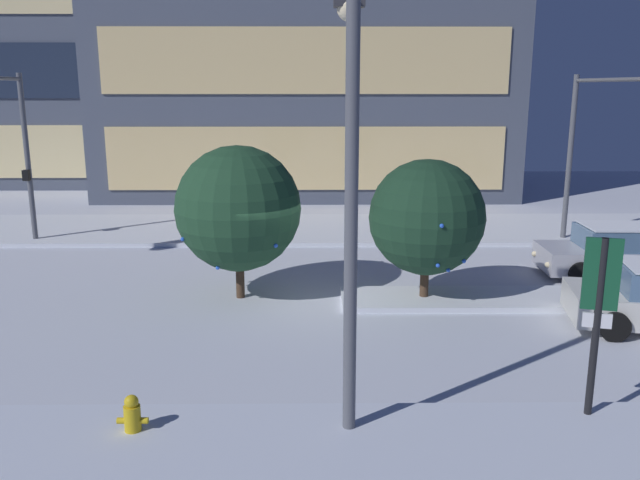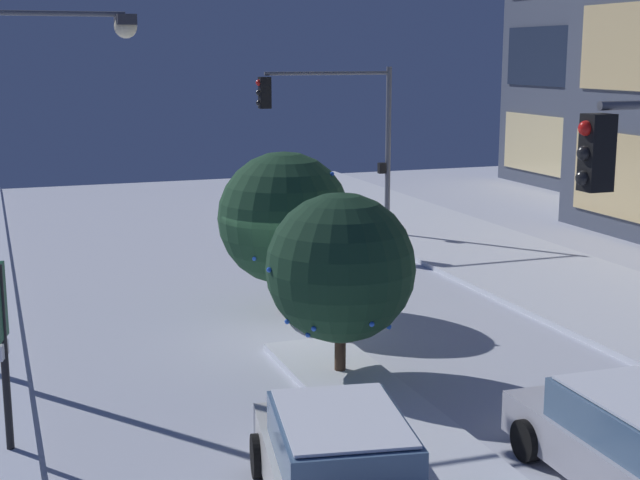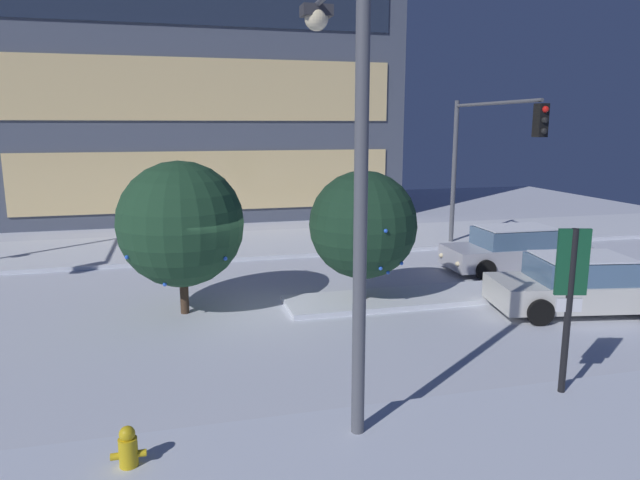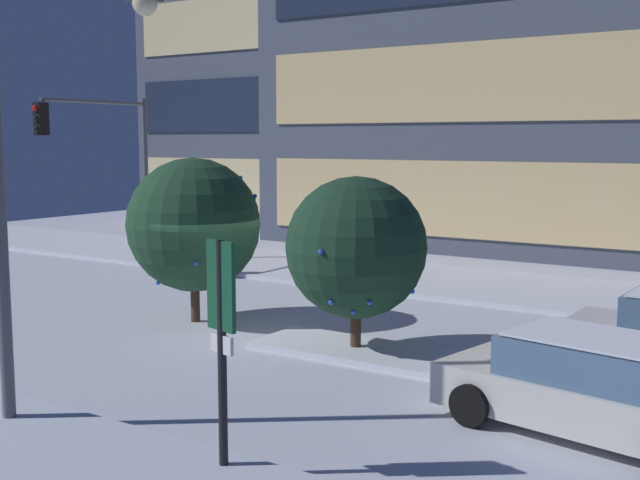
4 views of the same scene
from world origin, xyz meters
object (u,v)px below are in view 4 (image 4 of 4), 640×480
street_lamp_arched (50,118)px  decorated_tree_left_of_median (194,225)px  decorated_tree_median (356,248)px  car_near (592,387)px  traffic_light_corner_far_left (105,150)px  parking_info_sign (222,327)px

street_lamp_arched → decorated_tree_left_of_median: (-2.48, 5.97, -2.34)m
decorated_tree_median → car_near: bearing=-21.1°
car_near → decorated_tree_left_of_median: 10.40m
traffic_light_corner_far_left → street_lamp_arched: bearing=45.0°
parking_info_sign → decorated_tree_median: 6.39m
car_near → traffic_light_corner_far_left: traffic_light_corner_far_left is taller
street_lamp_arched → decorated_tree_left_of_median: bearing=24.4°
decorated_tree_median → decorated_tree_left_of_median: (-4.71, 0.37, 0.16)m
traffic_light_corner_far_left → decorated_tree_left_of_median: 9.15m
car_near → street_lamp_arched: size_ratio=0.68×
parking_info_sign → street_lamp_arched: bearing=96.6°
decorated_tree_median → traffic_light_corner_far_left: bearing=159.3°
traffic_light_corner_far_left → decorated_tree_left_of_median: size_ratio=1.47×
street_lamp_arched → decorated_tree_left_of_median: 6.88m
car_near → decorated_tree_left_of_median: (-9.99, 2.41, 1.63)m
parking_info_sign → traffic_light_corner_far_left: bearing=67.4°
traffic_light_corner_far_left → decorated_tree_left_of_median: (7.86, -4.38, -1.66)m
car_near → parking_info_sign: 5.63m
traffic_light_corner_far_left → decorated_tree_median: size_ratio=1.59×
traffic_light_corner_far_left → street_lamp_arched: street_lamp_arched is taller
street_lamp_arched → parking_info_sign: street_lamp_arched is taller
car_near → decorated_tree_left_of_median: bearing=176.4°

